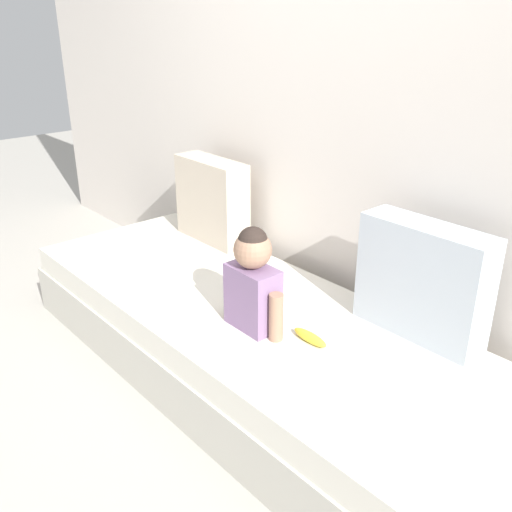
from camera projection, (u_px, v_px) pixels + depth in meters
The scene contains 7 objects.
ground_plane at pixel (242, 370), 2.69m from camera, with size 12.00×12.00×0.00m, color #B2ADA3.
back_wall at pixel (339, 98), 2.56m from camera, with size 5.65×0.10×2.40m, color silver.
couch at pixel (242, 337), 2.62m from camera, with size 2.45×0.91×0.37m.
throw_pillow_left at pixel (212, 200), 3.13m from camera, with size 0.47×0.16×0.46m, color #C1B29E.
throw_pillow_right at pixel (422, 281), 2.20m from camera, with size 0.52×0.16×0.46m, color #B2BCC6.
toddler at pixel (253, 280), 2.25m from camera, with size 0.33×0.15×0.43m.
banana at pixel (310, 337), 2.22m from camera, with size 0.17×0.04×0.04m, color yellow.
Camera 1 is at (1.73, -1.43, 1.57)m, focal length 39.89 mm.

